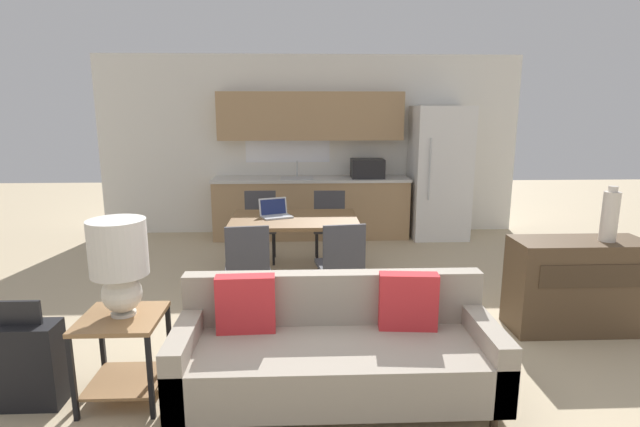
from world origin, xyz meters
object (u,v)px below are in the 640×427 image
vase (610,216)px  dining_chair_near_left (248,264)px  refrigerator (439,173)px  table_lamp (119,260)px  laptop (275,212)px  dining_table (294,224)px  suitcase (27,364)px  dining_chair_far_right (330,223)px  side_table (123,343)px  dining_chair_far_left (260,223)px  dining_chair_near_right (341,262)px  credenza (576,285)px  couch (335,350)px

vase → dining_chair_near_left: (-3.11, 0.51, -0.55)m
vase → refrigerator: bearing=99.2°
table_lamp → laptop: 2.48m
dining_table → laptop: (-0.21, 0.08, 0.11)m
laptop → suitcase: laptop is taller
dining_chair_far_right → side_table: bearing=-116.3°
side_table → table_lamp: bearing=69.6°
vase → laptop: bearing=153.7°
table_lamp → dining_chair_far_left: table_lamp is taller
dining_table → dining_chair_near_right: bearing=-61.1°
refrigerator → side_table: refrigerator is taller
dining_table → dining_chair_far_right: bearing=61.8°
side_table → credenza: 3.71m
couch → credenza: (2.18, 0.94, 0.08)m
table_lamp → laptop: size_ratio=1.64×
table_lamp → vase: (3.78, 0.87, 0.07)m
refrigerator → credenza: refrigerator is taller
table_lamp → dining_chair_near_left: (0.67, 1.38, -0.48)m
dining_table → side_table: (-1.11, -2.25, -0.27)m
dining_table → dining_chair_near_left: 0.97m
side_table → credenza: credenza is taller
refrigerator → dining_table: 2.91m
laptop → suitcase: bearing=-143.9°
dining_chair_far_right → suitcase: 3.81m
table_lamp → laptop: (0.89, 2.30, -0.18)m
table_lamp → laptop: bearing=68.9°
dining_chair_far_right → credenza: bearing=-46.1°
refrigerator → dining_chair_far_left: refrigerator is taller
dining_table → dining_chair_far_right: (0.44, 0.83, -0.19)m
refrigerator → dining_chair_near_left: bearing=-132.6°
credenza → table_lamp: bearing=-165.8°
vase → dining_chair_far_right: size_ratio=0.54×
side_table → table_lamp: (0.01, 0.03, 0.57)m
vase → dining_chair_near_left: vase is taller
dining_table → suitcase: size_ratio=1.90×
laptop → dining_chair_near_right: bearing=-74.8°
dining_chair_far_left → laptop: (0.23, -0.77, 0.30)m
couch → suitcase: bearing=-178.8°
dining_table → vase: 3.02m
vase → dining_chair_near_left: 3.20m
dining_table → dining_chair_far_left: dining_chair_far_left is taller
laptop → side_table: bearing=-132.5°
vase → dining_table: bearing=153.2°
credenza → dining_table: bearing=151.9°
dining_chair_near_right → dining_chair_far_right: bearing=-97.8°
credenza → suitcase: credenza is taller
table_lamp → suitcase: table_lamp is taller
dining_chair_far_left → vase: bearing=-36.4°
vase → dining_chair_far_left: bearing=144.7°
dining_chair_near_left → laptop: laptop is taller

